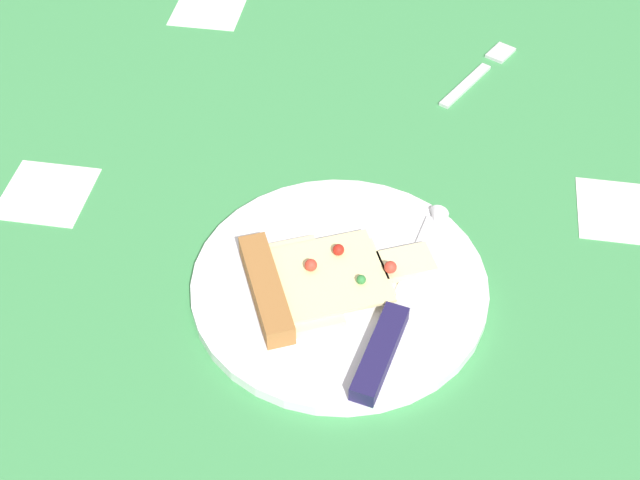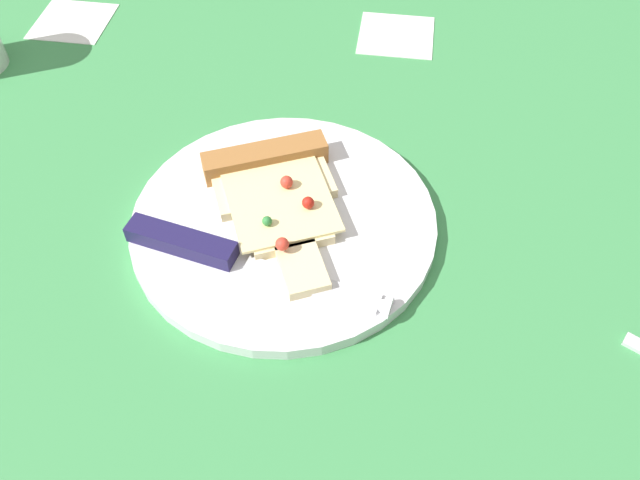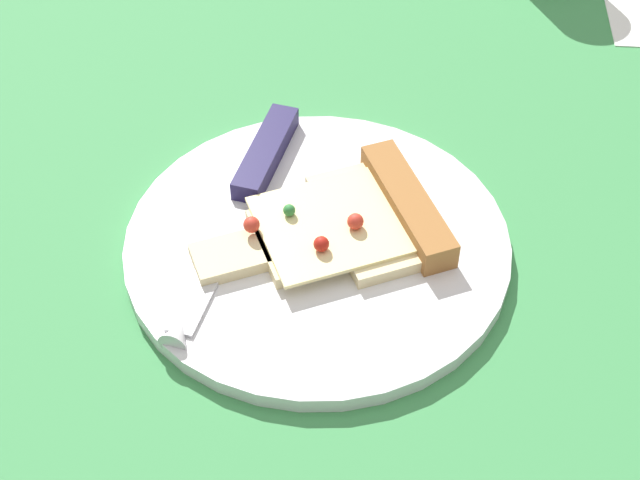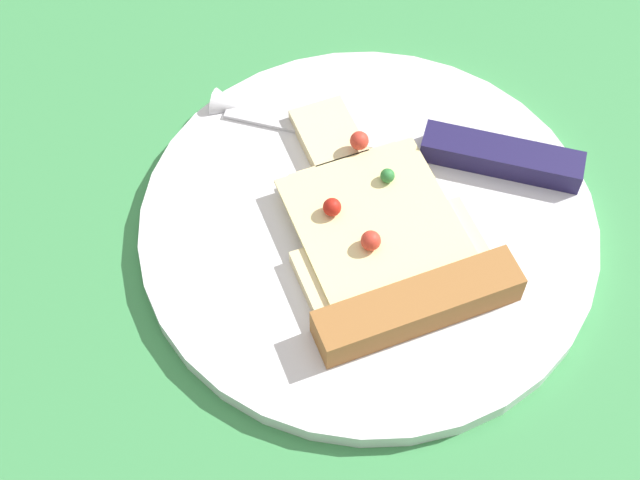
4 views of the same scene
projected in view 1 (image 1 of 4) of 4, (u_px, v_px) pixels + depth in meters
The scene contains 5 objects.
ground_plane at pixel (270, 247), 87.12cm from camera, with size 111.60×111.60×3.00cm.
plate at pixel (339, 285), 80.87cm from camera, with size 27.90×27.90×1.25cm, color silver.
pizza_slice at pixel (313, 281), 79.37cm from camera, with size 19.07×14.75×2.48cm.
knife at pixel (396, 315), 76.87cm from camera, with size 7.03×23.91×2.45cm.
fork at pixel (481, 70), 104.65cm from camera, with size 8.87×14.31×0.80cm.
Camera 1 is at (-14.37, 57.58, 62.49)cm, focal length 48.26 mm.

